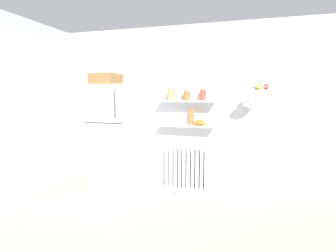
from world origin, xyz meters
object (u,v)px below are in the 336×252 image
object	(u,v)px
radiator	(187,168)
shelf_bowl	(200,123)
storage_jar_2	(203,95)
storage_jar_1	(187,95)
vase	(191,117)
refrigerator	(113,134)
storage_jar_0	(171,95)
hanging_fruit_basket	(260,87)
pet_food_bowl	(180,193)

from	to	relation	value
radiator	shelf_bowl	size ratio (longest dim) A/B	3.62
storage_jar_2	shelf_bowl	size ratio (longest dim) A/B	0.94
storage_jar_1	vase	distance (m)	0.35
refrigerator	shelf_bowl	world-z (taller)	refrigerator
storage_jar_0	storage_jar_1	size ratio (longest dim) A/B	1.08
refrigerator	storage_jar_0	world-z (taller)	refrigerator
vase	shelf_bowl	bearing A→B (deg)	0.00
storage_jar_1	storage_jar_2	xyz separation A→B (m)	(0.25, 0.00, 0.01)
hanging_fruit_basket	radiator	bearing A→B (deg)	162.28
refrigerator	storage_jar_0	size ratio (longest dim) A/B	10.52
storage_jar_1	radiator	bearing A→B (deg)	90.00
vase	shelf_bowl	xyz separation A→B (m)	(0.14, 0.00, -0.08)
storage_jar_2	radiator	bearing A→B (deg)	173.19
radiator	storage_jar_0	distance (m)	1.21
vase	storage_jar_0	bearing A→B (deg)	180.00
shelf_bowl	pet_food_bowl	distance (m)	1.12
radiator	storage_jar_2	xyz separation A→B (m)	(0.25, -0.03, 1.19)
storage_jar_1	shelf_bowl	xyz separation A→B (m)	(0.22, 0.00, -0.42)
vase	pet_food_bowl	distance (m)	1.18
storage_jar_2	pet_food_bowl	bearing A→B (deg)	-134.41
radiator	storage_jar_0	size ratio (longest dim) A/B	3.97
refrigerator	storage_jar_0	bearing A→B (deg)	12.20
vase	storage_jar_2	bearing A→B (deg)	0.00
storage_jar_0	storage_jar_1	distance (m)	0.25
vase	pet_food_bowl	world-z (taller)	vase
refrigerator	pet_food_bowl	size ratio (longest dim) A/B	10.40
storage_jar_0	vase	bearing A→B (deg)	-0.00
refrigerator	shelf_bowl	bearing A→B (deg)	8.21
vase	hanging_fruit_basket	world-z (taller)	hanging_fruit_basket
storage_jar_1	vase	size ratio (longest dim) A/B	0.66
pet_food_bowl	storage_jar_0	bearing A→B (deg)	127.88
shelf_bowl	vase	bearing A→B (deg)	180.00
storage_jar_1	hanging_fruit_basket	bearing A→B (deg)	-16.24
storage_jar_2	hanging_fruit_basket	bearing A→B (deg)	-20.91
storage_jar_0	pet_food_bowl	world-z (taller)	storage_jar_0
storage_jar_0	hanging_fruit_basket	xyz separation A→B (m)	(1.31, -0.31, 0.10)
vase	hanging_fruit_basket	size ratio (longest dim) A/B	0.80
refrigerator	radiator	distance (m)	1.33
radiator	hanging_fruit_basket	xyz separation A→B (m)	(1.06, -0.34, 1.29)
radiator	storage_jar_1	xyz separation A→B (m)	(0.00, -0.03, 1.18)
refrigerator	storage_jar_1	bearing A→B (deg)	9.68
refrigerator	vase	bearing A→B (deg)	9.10
vase	hanging_fruit_basket	xyz separation A→B (m)	(0.98, -0.31, 0.45)
refrigerator	pet_food_bowl	bearing A→B (deg)	-4.08
vase	refrigerator	bearing A→B (deg)	-170.90
storage_jar_2	hanging_fruit_basket	world-z (taller)	hanging_fruit_basket
refrigerator	pet_food_bowl	xyz separation A→B (m)	(1.16, -0.08, -0.85)
storage_jar_0	vase	distance (m)	0.48
radiator	hanging_fruit_basket	distance (m)	1.70
refrigerator	vase	size ratio (longest dim) A/B	7.58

